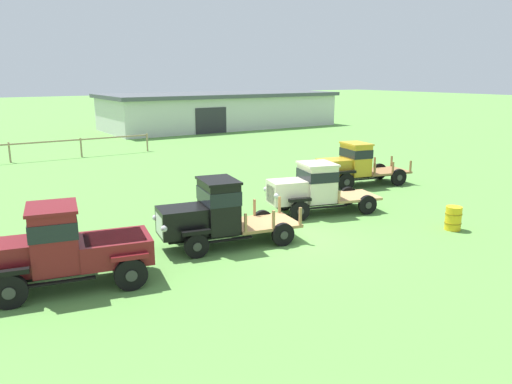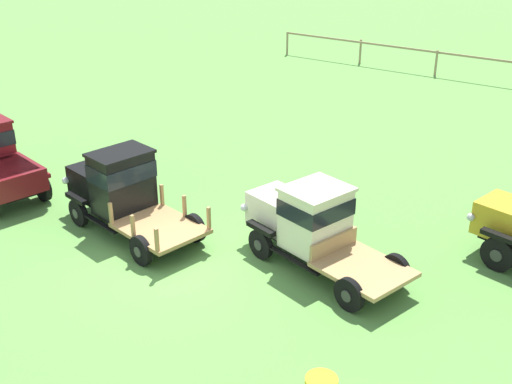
# 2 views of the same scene
# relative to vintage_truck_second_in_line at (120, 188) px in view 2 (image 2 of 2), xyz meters

# --- Properties ---
(ground_plane) EXTENTS (240.00, 240.00, 0.00)m
(ground_plane) POSITION_rel_vintage_truck_second_in_line_xyz_m (2.40, -0.64, -1.11)
(ground_plane) COLOR #5B9342
(paddock_fence) EXTENTS (13.57, 0.58, 1.29)m
(paddock_fence) POSITION_rel_vintage_truck_second_in_line_xyz_m (-1.05, 20.65, -0.16)
(paddock_fence) COLOR #997F60
(paddock_fence) RESTS_ON ground
(vintage_truck_second_in_line) EXTENTS (4.86, 2.50, 2.20)m
(vintage_truck_second_in_line) POSITION_rel_vintage_truck_second_in_line_xyz_m (0.00, 0.00, 0.00)
(vintage_truck_second_in_line) COLOR black
(vintage_truck_second_in_line) RESTS_ON ground
(vintage_truck_midrow_center) EXTENTS (4.79, 2.67, 2.05)m
(vintage_truck_midrow_center) POSITION_rel_vintage_truck_second_in_line_xyz_m (5.12, 1.29, -0.03)
(vintage_truck_midrow_center) COLOR black
(vintage_truck_midrow_center) RESTS_ON ground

